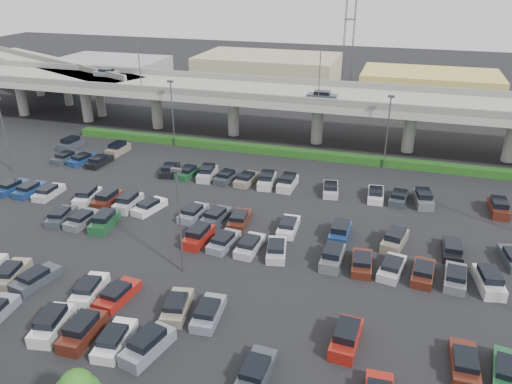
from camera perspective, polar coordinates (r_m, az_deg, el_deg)
ground at (r=53.58m, az=-4.76°, el=-4.51°), size 280.00×280.00×0.00m
overpass at (r=79.80m, az=3.41°, el=10.73°), size 150.00×13.00×15.80m
on_ramp at (r=112.79m, az=-22.34°, el=13.01°), size 50.93×30.13×8.80m
hedge at (r=75.08m, az=2.17°, el=4.74°), size 66.00×1.60×1.10m
parked_cars at (r=51.64m, az=-7.69°, el=-5.07°), size 63.09×41.62×1.67m
light_poles at (r=54.11m, az=-8.30°, el=2.92°), size 66.90×48.38×10.30m
distant_buildings at (r=107.65m, az=13.94°, el=11.92°), size 138.00×24.00×9.00m
comm_tower at (r=118.64m, az=10.75°, el=19.13°), size 2.40×2.40×30.00m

